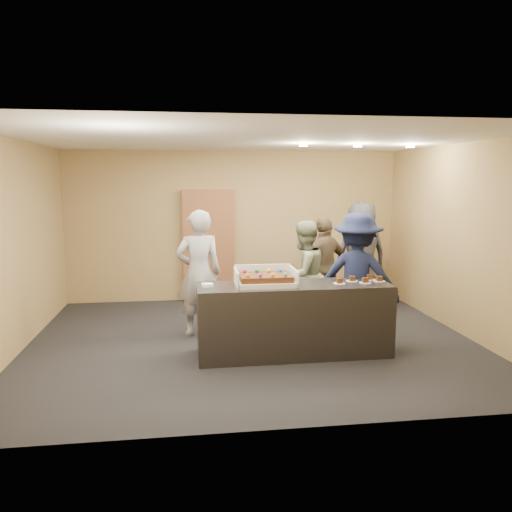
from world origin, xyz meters
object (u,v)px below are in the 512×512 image
Objects in this scene: storage_cabinet at (208,246)px; person_dark_suit at (361,257)px; person_sage_man at (303,275)px; person_brown_extra at (324,268)px; serving_counter at (294,319)px; person_server_grey at (199,273)px; cake_box at (265,281)px; person_navy_man at (357,277)px; plate_stack at (207,285)px; sheet_cake at (266,277)px.

person_dark_suit is at bearing -23.64° from storage_cabinet.
person_brown_extra is at bearing -161.31° from person_sage_man.
storage_cabinet reaches higher than serving_counter.
person_server_grey is at bearing 139.17° from serving_counter.
cake_box is 0.46× the size of person_brown_extra.
person_brown_extra is (1.20, 1.60, -0.14)m from cake_box.
person_brown_extra reaches higher than cake_box.
cake_box is 0.42× the size of person_navy_man.
plate_stack is 2.51m from person_brown_extra.
person_navy_man is (0.97, 0.45, 0.42)m from serving_counter.
plate_stack is at bearing 5.10° from person_sage_man.
sheet_cake is 1.30m from person_sage_man.
serving_counter is at bearing 130.78° from person_server_grey.
person_navy_man reaches higher than person_sage_man.
storage_cabinet reaches higher than person_sage_man.
person_navy_man is 1.08× the size of person_brown_extra.
person_dark_suit is at bearing 36.39° from plate_stack.
cake_box is at bearing 42.36° from person_dark_suit.
person_sage_man is at bearing -20.76° from person_navy_man.
person_brown_extra is at bearing -170.99° from person_server_grey.
person_navy_man is (1.90, -2.57, -0.13)m from storage_cabinet.
storage_cabinet reaches higher than cake_box.
storage_cabinet is 1.09× the size of person_dark_suit.
person_server_grey is (-1.15, 0.98, 0.44)m from serving_counter.
person_brown_extra is (0.84, 1.62, 0.36)m from serving_counter.
person_dark_suit reaches higher than person_navy_man.
plate_stack is 2.09m from person_navy_man.
sheet_cake is 2.03m from person_brown_extra.
cake_box is 2.00m from person_brown_extra.
storage_cabinet is at bearing -105.09° from person_server_grey.
cake_box is (0.57, -3.00, -0.06)m from storage_cabinet.
person_dark_suit is (0.58, 1.49, 0.04)m from person_navy_man.
person_dark_suit is at bearing -169.30° from person_server_grey.
person_dark_suit is (0.71, 0.32, 0.11)m from person_brown_extra.
person_server_grey is 1.02× the size of person_navy_man.
person_server_grey reaches higher than person_navy_man.
person_server_grey reaches higher than person_sage_man.
person_navy_man is (2.04, 0.44, -0.04)m from plate_stack.
person_dark_suit is (2.62, 1.93, -0.00)m from plate_stack.
person_server_grey is 1.11× the size of person_sage_man.
person_sage_man is at bearing 174.18° from person_server_grey.
storage_cabinet is at bearing -29.01° from person_navy_man.
cake_box is at bearing 42.19° from person_navy_man.
cake_box is 0.42× the size of person_server_grey.
storage_cabinet reaches higher than person_server_grey.
person_server_grey is 2.86m from person_dark_suit.
cake_box is 2.70m from person_dark_suit.
person_brown_extra is 0.88× the size of person_dark_suit.
plate_stack is 0.08× the size of person_navy_man.
cake_box is 0.46× the size of person_sage_man.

